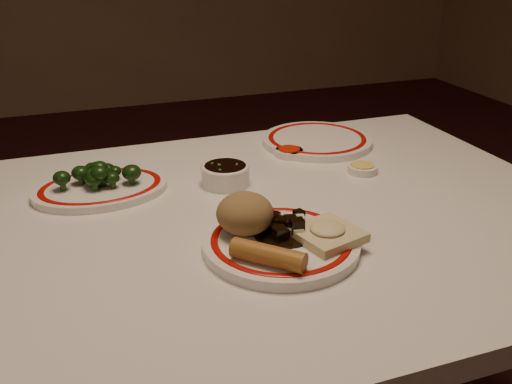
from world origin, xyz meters
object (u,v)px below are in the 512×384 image
object	(u,v)px
stirfry_heap	(284,227)
broccoli_pile	(99,174)
fried_wonton	(327,233)
soy_bowl	(225,175)
dining_table	(265,256)
rice_mound	(245,213)
broccoli_plate	(101,188)
spring_roll	(268,255)
main_plate	(281,243)

from	to	relation	value
stirfry_heap	broccoli_pile	xyz separation A→B (m)	(-0.26, 0.31, 0.01)
fried_wonton	soy_bowl	size ratio (longest dim) A/B	1.23
stirfry_heap	soy_bowl	bearing A→B (deg)	94.50
dining_table	rice_mound	xyz separation A→B (m)	(-0.07, -0.09, 0.14)
dining_table	fried_wonton	distance (m)	0.20
stirfry_heap	broccoli_pile	distance (m)	0.41
fried_wonton	stirfry_heap	size ratio (longest dim) A/B	1.16
fried_wonton	soy_bowl	bearing A→B (deg)	104.43
dining_table	soy_bowl	size ratio (longest dim) A/B	12.38
dining_table	broccoli_pile	bearing A→B (deg)	144.59
dining_table	soy_bowl	distance (m)	0.19
rice_mound	dining_table	bearing A→B (deg)	52.26
fried_wonton	soy_bowl	xyz separation A→B (m)	(-0.08, 0.30, -0.01)
broccoli_pile	broccoli_plate	bearing A→B (deg)	-64.47
fried_wonton	broccoli_pile	bearing A→B (deg)	132.56
fried_wonton	spring_roll	bearing A→B (deg)	-160.79
fried_wonton	broccoli_pile	size ratio (longest dim) A/B	0.72
broccoli_pile	rice_mound	bearing A→B (deg)	-54.16
rice_mound	spring_roll	xyz separation A→B (m)	(-0.00, -0.11, -0.02)
fried_wonton	rice_mound	bearing A→B (deg)	150.33
dining_table	stirfry_heap	distance (m)	0.17
spring_roll	stirfry_heap	xyz separation A→B (m)	(0.06, 0.08, -0.00)
stirfry_heap	main_plate	bearing A→B (deg)	-125.06
broccoli_plate	main_plate	bearing A→B (deg)	-52.30
broccoli_pile	main_plate	bearing A→B (deg)	-52.37
rice_mound	broccoli_plate	world-z (taller)	rice_mound
broccoli_plate	soy_bowl	world-z (taller)	soy_bowl
main_plate	broccoli_plate	size ratio (longest dim) A/B	1.20
rice_mound	spring_roll	size ratio (longest dim) A/B	0.82
spring_roll	stirfry_heap	size ratio (longest dim) A/B	1.12
broccoli_plate	broccoli_pile	size ratio (longest dim) A/B	1.63
dining_table	broccoli_plate	distance (m)	0.35
main_plate	fried_wonton	xyz separation A→B (m)	(0.07, -0.02, 0.02)
soy_bowl	main_plate	bearing A→B (deg)	-88.32
fried_wonton	broccoli_pile	xyz separation A→B (m)	(-0.32, 0.35, 0.01)
dining_table	broccoli_pile	size ratio (longest dim) A/B	7.21
spring_roll	rice_mound	bearing A→B (deg)	44.56
main_plate	soy_bowl	xyz separation A→B (m)	(-0.01, 0.28, 0.01)
spring_roll	stirfry_heap	world-z (taller)	same
dining_table	soy_bowl	xyz separation A→B (m)	(-0.03, 0.15, 0.11)
soy_bowl	dining_table	bearing A→B (deg)	-78.41
rice_mound	broccoli_plate	bearing A→B (deg)	125.92
main_plate	spring_roll	distance (m)	0.08
main_plate	fried_wonton	bearing A→B (deg)	-18.68
main_plate	rice_mound	xyz separation A→B (m)	(-0.05, 0.04, 0.04)
rice_mound	stirfry_heap	size ratio (longest dim) A/B	0.91
rice_mound	soy_bowl	world-z (taller)	rice_mound
broccoli_pile	soy_bowl	size ratio (longest dim) A/B	1.72
stirfry_heap	broccoli_pile	bearing A→B (deg)	130.54
dining_table	main_plate	size ratio (longest dim) A/B	3.69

